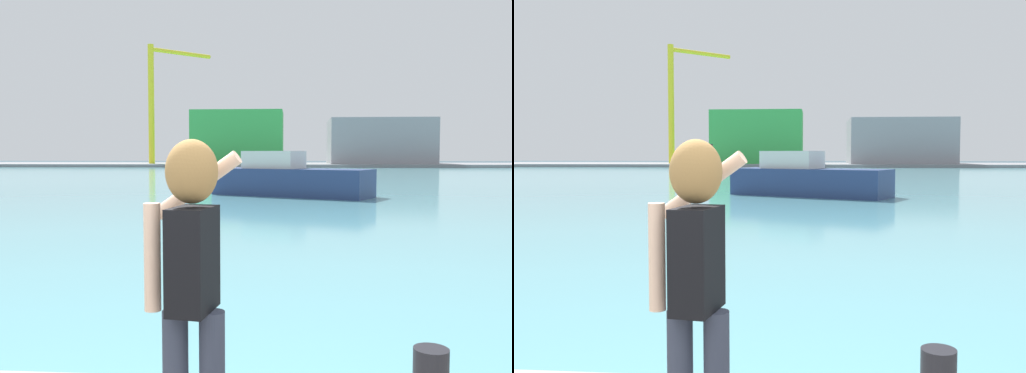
% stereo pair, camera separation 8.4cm
% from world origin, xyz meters
% --- Properties ---
extents(ground_plane, '(220.00, 220.00, 0.00)m').
position_xyz_m(ground_plane, '(0.00, 50.00, 0.00)').
color(ground_plane, '#334751').
extents(harbor_water, '(140.00, 100.00, 0.02)m').
position_xyz_m(harbor_water, '(0.00, 52.00, 0.01)').
color(harbor_water, '#599EA8').
rests_on(harbor_water, ground_plane).
extents(far_shore_dock, '(140.00, 20.00, 0.49)m').
position_xyz_m(far_shore_dock, '(0.00, 92.00, 0.24)').
color(far_shore_dock, gray).
rests_on(far_shore_dock, ground_plane).
extents(person_photographer, '(0.53, 0.56, 1.74)m').
position_xyz_m(person_photographer, '(-0.00, 0.91, 1.53)').
color(person_photographer, '#2D3342').
rests_on(person_photographer, quay_promenade).
extents(boat_moored, '(8.27, 5.72, 2.25)m').
position_xyz_m(boat_moored, '(0.29, 25.44, 0.87)').
color(boat_moored, navy).
rests_on(boat_moored, harbor_water).
extents(warehouse_left, '(15.21, 9.45, 8.89)m').
position_xyz_m(warehouse_left, '(-8.95, 90.97, 4.93)').
color(warehouse_left, green).
rests_on(warehouse_left, far_shore_dock).
extents(warehouse_right, '(16.80, 13.80, 7.42)m').
position_xyz_m(warehouse_right, '(14.86, 91.74, 4.20)').
color(warehouse_right, gray).
rests_on(warehouse_right, far_shore_dock).
extents(port_crane, '(9.39, 8.75, 19.84)m').
position_xyz_m(port_crane, '(-22.34, 89.16, 12.46)').
color(port_crane, yellow).
rests_on(port_crane, far_shore_dock).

